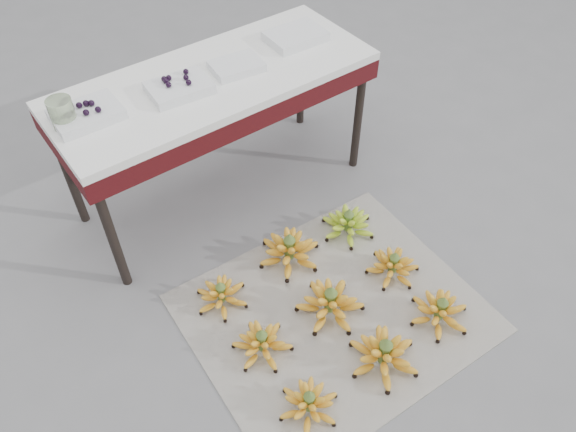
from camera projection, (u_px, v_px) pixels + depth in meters
ground at (336, 307)px, 2.57m from camera, size 60.00×60.00×0.00m
newspaper_mat at (334, 313)px, 2.55m from camera, size 1.30×1.11×0.01m
bunch_front_left at (309, 404)px, 2.20m from camera, size 0.29×0.29×0.15m
bunch_front_center at (384, 355)px, 2.33m from camera, size 0.37×0.37×0.18m
bunch_front_right at (440, 312)px, 2.48m from camera, size 0.34×0.34×0.16m
bunch_mid_left at (262, 343)px, 2.38m from camera, size 0.26×0.26×0.16m
bunch_mid_center at (330, 303)px, 2.51m from camera, size 0.31×0.31×0.19m
bunch_mid_right at (393, 266)px, 2.66m from camera, size 0.31×0.31×0.15m
bunch_back_left at (222, 295)px, 2.55m from camera, size 0.30×0.30×0.15m
bunch_back_center at (289, 251)px, 2.71m from camera, size 0.40×0.40×0.19m
bunch_back_right at (348, 224)px, 2.84m from camera, size 0.35×0.35×0.17m
vendor_table at (215, 91)px, 2.63m from camera, size 1.52×0.61×0.73m
tray_far_left at (86, 114)px, 2.33m from camera, size 0.28×0.20×0.07m
tray_left at (179, 87)px, 2.47m from camera, size 0.28×0.22×0.07m
tray_right at (237, 66)px, 2.59m from camera, size 0.25×0.19×0.04m
tray_far_right at (296, 36)px, 2.77m from camera, size 0.29×0.21×0.04m
glass_jar at (62, 113)px, 2.27m from camera, size 0.11×0.11×0.13m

